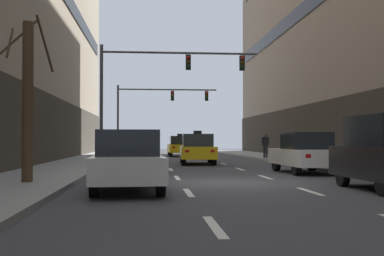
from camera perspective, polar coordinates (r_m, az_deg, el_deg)
ground_plane at (r=16.03m, az=4.45°, el=-6.20°), size 120.00×120.00×0.00m
sidewalk_left at (r=16.26m, az=-18.68°, el=-5.81°), size 3.31×80.00×0.14m
lane_stripe_l1_s2 at (r=7.94m, az=2.58°, el=-11.15°), size 0.16×2.00×0.01m
lane_stripe_l1_s3 at (r=12.87m, az=-0.40°, el=-7.38°), size 0.16×2.00×0.01m
lane_stripe_l1_s4 at (r=17.83m, az=-1.71°, el=-5.70°), size 0.16×2.00×0.01m
lane_stripe_l1_s5 at (r=22.82m, az=-2.44°, el=-4.75°), size 0.16×2.00×0.01m
lane_stripe_l1_s6 at (r=27.80m, az=-2.91°, el=-4.14°), size 0.16×2.00×0.01m
lane_stripe_l1_s7 at (r=32.80m, az=-3.24°, el=-3.71°), size 0.16×2.00×0.01m
lane_stripe_l1_s8 at (r=37.79m, az=-3.48°, el=-3.40°), size 0.16×2.00×0.01m
lane_stripe_l1_s9 at (r=42.79m, az=-3.66°, el=-3.16°), size 0.16×2.00×0.01m
lane_stripe_l1_s10 at (r=47.78m, az=-3.81°, el=-2.97°), size 0.16×2.00×0.01m
lane_stripe_l2_s3 at (r=13.50m, az=13.34°, el=-7.06°), size 0.16×2.00×0.01m
lane_stripe_l2_s4 at (r=18.30m, az=8.37°, el=-5.57°), size 0.16×2.00×0.01m
lane_stripe_l2_s5 at (r=23.18m, az=5.49°, el=-4.69°), size 0.16×2.00×0.01m
lane_stripe_l2_s6 at (r=28.11m, az=3.62°, el=-4.10°), size 0.16×2.00×0.01m
lane_stripe_l2_s7 at (r=33.05m, az=2.31°, el=-3.69°), size 0.16×2.00×0.01m
lane_stripe_l2_s8 at (r=38.01m, az=1.35°, el=-3.39°), size 0.16×2.00×0.01m
lane_stripe_l2_s9 at (r=42.98m, az=0.60°, el=-3.15°), size 0.16×2.00×0.01m
lane_stripe_l2_s10 at (r=47.96m, az=0.01°, el=-2.97°), size 0.16×2.00×0.01m
taxi_driving_0 at (r=40.86m, az=-1.39°, el=-2.10°), size 1.91×4.45×1.84m
taxi_driving_1 at (r=27.76m, az=0.62°, el=-2.44°), size 2.06×4.54×1.86m
car_driving_2 at (r=13.16m, az=-7.38°, el=-3.80°), size 1.99×4.36×1.60m
car_driving_3 at (r=25.66m, az=-6.44°, el=-2.55°), size 2.05×4.48×1.65m
car_parked_2 at (r=20.82m, az=12.80°, el=-2.81°), size 1.97×4.46×1.65m
traffic_signal_0 at (r=27.87m, az=-4.06°, el=5.76°), size 8.80×0.35×6.45m
traffic_signal_1 at (r=42.82m, az=-4.38°, el=2.75°), size 8.53×0.35×5.88m
street_tree_0 at (r=15.25m, az=-18.27°, el=3.24°), size 1.68×1.68×4.98m
pedestrian_0 at (r=34.20m, az=8.38°, el=-1.82°), size 0.52×0.27×1.60m
pedestrian_1 at (r=22.78m, az=18.73°, el=-2.18°), size 0.31×0.50×1.50m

